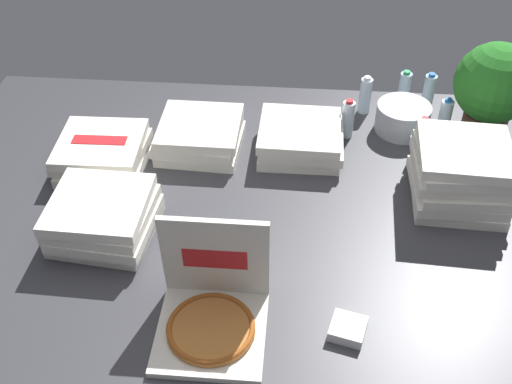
{
  "coord_description": "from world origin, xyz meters",
  "views": [
    {
      "loc": [
        0.12,
        -1.94,
        1.86
      ],
      "look_at": [
        -0.05,
        0.1,
        0.14
      ],
      "focal_mm": 44.42,
      "sensor_mm": 36.0,
      "label": 1
    }
  ],
  "objects": [
    {
      "name": "water_bottle_1",
      "position": [
        0.71,
        0.62,
        0.1
      ],
      "size": [
        0.06,
        0.06,
        0.21
      ],
      "color": "silver",
      "rests_on": "ground_plane"
    },
    {
      "name": "pizza_stack_center_near",
      "position": [
        -0.81,
        0.41,
        0.07
      ],
      "size": [
        0.41,
        0.42,
        0.15
      ],
      "color": "silver",
      "rests_on": "ground_plane"
    },
    {
      "name": "water_bottle_4",
      "position": [
        0.67,
        1.06,
        0.1
      ],
      "size": [
        0.06,
        0.06,
        0.21
      ],
      "color": "silver",
      "rests_on": "ground_plane"
    },
    {
      "name": "pizza_stack_center_far",
      "position": [
        -0.36,
        0.59,
        0.07
      ],
      "size": [
        0.42,
        0.42,
        0.14
      ],
      "color": "silver",
      "rests_on": "ground_plane"
    },
    {
      "name": "pizza_stack_left_far",
      "position": [
        -0.67,
        -0.06,
        0.09
      ],
      "size": [
        0.43,
        0.44,
        0.19
      ],
      "color": "silver",
      "rests_on": "ground_plane"
    },
    {
      "name": "ground_plane",
      "position": [
        0.0,
        0.0,
        -0.01
      ],
      "size": [
        3.2,
        2.4,
        0.02
      ],
      "primitive_type": "cube",
      "color": "#38383D"
    },
    {
      "name": "pizza_stack_left_near",
      "position": [
        0.13,
        0.61,
        0.07
      ],
      "size": [
        0.41,
        0.4,
        0.14
      ],
      "color": "silver",
      "rests_on": "ground_plane"
    },
    {
      "name": "water_bottle_2",
      "position": [
        0.8,
        1.05,
        0.1
      ],
      "size": [
        0.06,
        0.06,
        0.21
      ],
      "color": "silver",
      "rests_on": "ground_plane"
    },
    {
      "name": "potted_plant",
      "position": [
        1.04,
        0.8,
        0.29
      ],
      "size": [
        0.39,
        0.39,
        0.51
      ],
      "color": "#513323",
      "rests_on": "ground_plane"
    },
    {
      "name": "napkin_pile",
      "position": [
        0.33,
        -0.49,
        0.02
      ],
      "size": [
        0.15,
        0.15,
        0.04
      ],
      "primitive_type": "cube",
      "rotation": [
        0.0,
        0.0,
        -0.25
      ],
      "color": "white",
      "rests_on": "ground_plane"
    },
    {
      "name": "ice_bucket",
      "position": [
        0.64,
        0.83,
        0.07
      ],
      "size": [
        0.27,
        0.27,
        0.14
      ],
      "primitive_type": "cylinder",
      "color": "#B7BABF",
      "rests_on": "ground_plane"
    },
    {
      "name": "water_bottle_3",
      "position": [
        0.46,
        0.99,
        0.1
      ],
      "size": [
        0.06,
        0.06,
        0.21
      ],
      "color": "silver",
      "rests_on": "ground_plane"
    },
    {
      "name": "water_bottle_5",
      "position": [
        0.85,
        0.8,
        0.1
      ],
      "size": [
        0.06,
        0.06,
        0.21
      ],
      "color": "silver",
      "rests_on": "ground_plane"
    },
    {
      "name": "pizza_stack_right_mid",
      "position": [
        0.83,
        0.29,
        0.14
      ],
      "size": [
        0.42,
        0.42,
        0.28
      ],
      "color": "silver",
      "rests_on": "ground_plane"
    },
    {
      "name": "water_bottle_0",
      "position": [
        0.36,
        0.75,
        0.1
      ],
      "size": [
        0.06,
        0.06,
        0.21
      ],
      "color": "silver",
      "rests_on": "ground_plane"
    },
    {
      "name": "open_pizza_box",
      "position": [
        -0.15,
        -0.49,
        0.08
      ],
      "size": [
        0.39,
        0.4,
        0.42
      ],
      "color": "silver",
      "rests_on": "ground_plane"
    }
  ]
}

